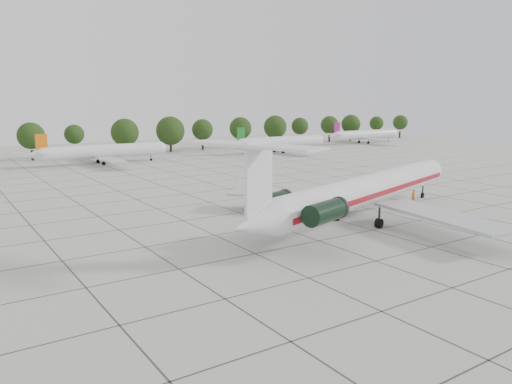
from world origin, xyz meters
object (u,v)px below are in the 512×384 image
at_px(bg_airliner_c, 104,151).
at_px(bg_airliner_e, 366,135).
at_px(main_airliner, 361,191).
at_px(ground_crew, 413,196).
at_px(bg_airliner_d, 281,142).

relative_size(bg_airliner_c, bg_airliner_e, 1.00).
bearing_deg(main_airliner, ground_crew, -0.73).
bearing_deg(ground_crew, bg_airliner_c, -66.31).
xyz_separation_m(ground_crew, bg_airliner_e, (67.75, 75.20, 1.98)).
bearing_deg(ground_crew, bg_airliner_e, -127.48).
relative_size(ground_crew, bg_airliner_d, 0.07).
height_order(ground_crew, bg_airliner_e, bg_airliner_e).
height_order(bg_airliner_d, bg_airliner_e, same).
relative_size(main_airliner, ground_crew, 24.57).
height_order(main_airliner, bg_airliner_c, main_airliner).
bearing_deg(bg_airliner_e, bg_airliner_d, -168.74).
height_order(main_airliner, ground_crew, main_airliner).
relative_size(main_airliner, bg_airliner_c, 1.62).
distance_m(ground_crew, bg_airliner_c, 72.54).
bearing_deg(ground_crew, main_airliner, 21.02).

